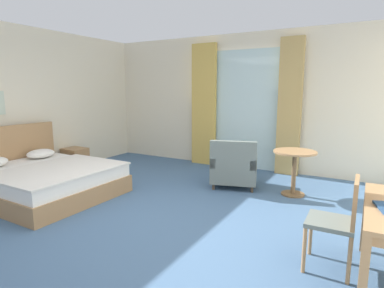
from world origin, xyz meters
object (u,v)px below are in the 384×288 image
nightstand (75,159)px  armchair_by_window (234,168)px  bed (43,179)px  round_cafe_table (294,163)px  desk_chair (339,218)px

nightstand → armchair_by_window: armchair_by_window is taller
bed → round_cafe_table: bearing=29.7°
bed → desk_chair: bed is taller
desk_chair → armchair_by_window: size_ratio=0.97×
desk_chair → armchair_by_window: desk_chair is taller
bed → round_cafe_table: size_ratio=2.91×
armchair_by_window → round_cafe_table: 1.00m
nightstand → round_cafe_table: round_cafe_table is taller
round_cafe_table → desk_chair: bearing=-67.7°
bed → desk_chair: (4.27, -0.02, 0.25)m
nightstand → desk_chair: desk_chair is taller
nightstand → armchair_by_window: (3.32, 0.55, 0.10)m
bed → round_cafe_table: 3.99m
desk_chair → bed: bearing=179.7°
armchair_by_window → round_cafe_table: armchair_by_window is taller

